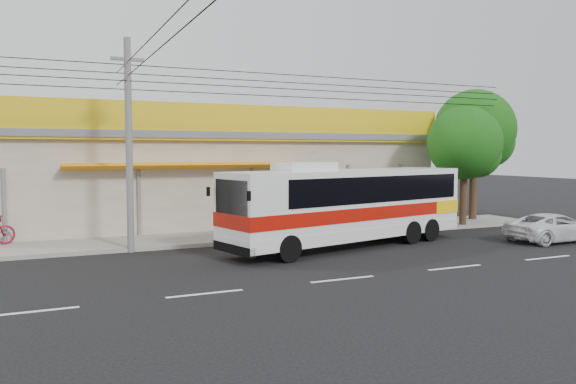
{
  "coord_description": "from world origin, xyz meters",
  "views": [
    {
      "loc": [
        -7.77,
        -16.15,
        3.57
      ],
      "look_at": [
        0.31,
        2.0,
        2.18
      ],
      "focal_mm": 35.0,
      "sensor_mm": 36.0,
      "label": 1
    }
  ],
  "objects_px": {
    "utility_pole": "(128,76)",
    "tree_far": "(477,132)",
    "white_car": "(554,227)",
    "tree_near": "(467,145)",
    "coach_bus": "(352,201)"
  },
  "relations": [
    {
      "from": "utility_pole",
      "to": "tree_far",
      "type": "distance_m",
      "value": 17.92
    },
    {
      "from": "white_car",
      "to": "tree_near",
      "type": "height_order",
      "value": "tree_near"
    },
    {
      "from": "utility_pole",
      "to": "tree_near",
      "type": "xyz_separation_m",
      "value": [
        15.63,
        0.33,
        -2.36
      ]
    },
    {
      "from": "coach_bus",
      "to": "tree_near",
      "type": "height_order",
      "value": "tree_near"
    },
    {
      "from": "utility_pole",
      "to": "tree_near",
      "type": "height_order",
      "value": "utility_pole"
    },
    {
      "from": "coach_bus",
      "to": "tree_near",
      "type": "bearing_deg",
      "value": 3.96
    },
    {
      "from": "utility_pole",
      "to": "tree_near",
      "type": "distance_m",
      "value": 15.81
    },
    {
      "from": "utility_pole",
      "to": "white_car",
      "type": "bearing_deg",
      "value": -15.48
    },
    {
      "from": "white_car",
      "to": "tree_far",
      "type": "distance_m",
      "value": 7.75
    },
    {
      "from": "white_car",
      "to": "tree_far",
      "type": "relative_size",
      "value": 0.6
    },
    {
      "from": "tree_near",
      "to": "tree_far",
      "type": "bearing_deg",
      "value": 37.57
    },
    {
      "from": "tree_near",
      "to": "utility_pole",
      "type": "bearing_deg",
      "value": -178.81
    },
    {
      "from": "white_car",
      "to": "coach_bus",
      "type": "bearing_deg",
      "value": 75.04
    },
    {
      "from": "white_car",
      "to": "tree_far",
      "type": "xyz_separation_m",
      "value": [
        1.74,
        6.37,
        4.06
      ]
    },
    {
      "from": "white_car",
      "to": "tree_near",
      "type": "xyz_separation_m",
      "value": [
        -0.36,
        4.75,
        3.36
      ]
    }
  ]
}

